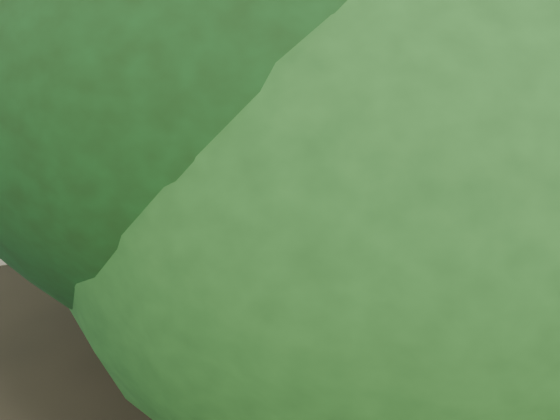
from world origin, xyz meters
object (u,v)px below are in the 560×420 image
backpack_left_d (400,358)px  duffel_right_black (442,319)px  backpack_right_c (536,376)px  sun_lounger (263,152)px  lone_suitcase_on_sand (231,177)px  duffel_right_khaki (462,336)px  kayak (117,171)px  backpack_left_c (455,408)px  backpack_right_d (491,352)px  suitcase_on_boardwalk (417,363)px

backpack_left_d → duffel_right_black: backpack_left_d is taller
backpack_right_c → sun_lounger: size_ratio=0.36×
lone_suitcase_on_sand → duffel_right_black: bearing=-100.7°
duffel_right_khaki → kayak: size_ratio=0.18×
duffel_right_black → sun_lounger: sun_lounger is taller
lone_suitcase_on_sand → sun_lounger: size_ratio=0.35×
backpack_left_c → kayak: bearing=83.0°
lone_suitcase_on_sand → kayak: lone_suitcase_on_sand is taller
backpack_left_c → backpack_right_d: 1.65m
kayak → backpack_left_d: bearing=-106.6°
suitcase_on_boardwalk → lone_suitcase_on_sand: (1.02, 10.26, -0.09)m
backpack_left_d → sun_lounger: 12.81m
suitcase_on_boardwalk → backpack_right_c: bearing=-30.6°
backpack_right_d → sun_lounger: (1.98, 12.88, -0.06)m
duffel_right_khaki → duffel_right_black: size_ratio=0.87×
backpack_right_d → backpack_left_d: bearing=159.0°
backpack_right_d → duffel_right_khaki: bearing=88.9°
backpack_right_d → suitcase_on_boardwalk: suitcase_on_boardwalk is taller
duffel_right_black → kayak: duffel_right_black is taller
backpack_left_c → suitcase_on_boardwalk: bearing=65.3°
backpack_right_d → suitcase_on_boardwalk: size_ratio=0.83×
backpack_left_d → backpack_right_d: size_ratio=0.98×
backpack_left_d → suitcase_on_boardwalk: size_ratio=0.81×
backpack_right_c → suitcase_on_boardwalk: bearing=141.3°
backpack_left_c → backpack_left_d: size_ratio=1.28×
lone_suitcase_on_sand → backpack_left_d: bearing=-108.9°
duffel_right_khaki → kayak: bearing=94.5°
kayak → backpack_left_c: bearing=-107.7°
backpack_left_d → duffel_right_black: size_ratio=0.81×
backpack_left_d → backpack_left_c: bearing=-95.5°
backpack_left_d → sun_lounger: backpack_left_d is taller
duffel_right_black → suitcase_on_boardwalk: suitcase_on_boardwalk is taller
duffel_right_khaki → lone_suitcase_on_sand: (-0.27, 9.87, 0.05)m
duffel_right_black → suitcase_on_boardwalk: bearing=-125.4°
backpack_right_d → kayak: (-3.25, 13.42, -0.21)m
sun_lounger → duffel_right_khaki: bearing=-81.6°
backpack_left_c → backpack_right_c: size_ratio=0.99×
sun_lounger → backpack_left_c: bearing=-86.6°
kayak → sun_lounger: sun_lounger is taller
backpack_right_c → lone_suitcase_on_sand: 11.30m
duffel_right_khaki → duffel_right_black: bearing=76.9°
kayak → sun_lounger: size_ratio=1.64×
duffel_right_black → lone_suitcase_on_sand: lone_suitcase_on_sand is taller
duffel_right_khaki → sun_lounger: 12.40m
backpack_right_d → kayak: 13.81m
duffel_right_black → sun_lounger: size_ratio=0.34×
duffel_right_black → sun_lounger: bearing=100.6°
backpack_right_d → sun_lounger: 13.04m
kayak → lone_suitcase_on_sand: bearing=-69.0°
backpack_right_d → backpack_left_c: bearing=-152.4°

